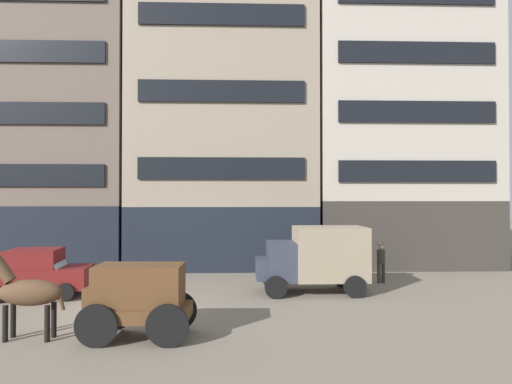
{
  "coord_description": "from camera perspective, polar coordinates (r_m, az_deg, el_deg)",
  "views": [
    {
      "loc": [
        4.12,
        -13.98,
        3.79
      ],
      "look_at": [
        4.65,
        2.06,
        4.0
      ],
      "focal_mm": 29.17,
      "sensor_mm": 36.0,
      "label": 1
    }
  ],
  "objects": [
    {
      "name": "delivery_truck_near",
      "position": [
        16.96,
        8.12,
        -8.78
      ],
      "size": [
        4.36,
        2.15,
        2.62
      ],
      "color": "#333847",
      "rests_on": "ground_plane"
    },
    {
      "name": "draft_horse",
      "position": [
        12.95,
        -28.96,
        -11.88
      ],
      "size": [
        2.35,
        0.65,
        2.3
      ],
      "color": "#513823",
      "rests_on": "ground_plane"
    },
    {
      "name": "building_center_right",
      "position": [
        24.6,
        -4.32,
        8.56
      ],
      "size": [
        10.47,
        7.16,
        15.48
      ],
      "color": "black",
      "rests_on": "ground_plane"
    },
    {
      "name": "building_center_left",
      "position": [
        26.73,
        -25.01,
        8.63
      ],
      "size": [
        8.92,
        7.16,
        16.17
      ],
      "color": "black",
      "rests_on": "ground_plane"
    },
    {
      "name": "ground_plane",
      "position": [
        15.05,
        -18.38,
        -15.31
      ],
      "size": [
        120.0,
        120.0,
        0.0
      ],
      "primitive_type": "plane",
      "color": "slate"
    },
    {
      "name": "fire_hydrant_curbside",
      "position": [
        19.56,
        -15.66,
        -10.64
      ],
      "size": [
        0.24,
        0.24,
        0.83
      ],
      "color": "maroon",
      "rests_on": "ground_plane"
    },
    {
      "name": "building_far_right",
      "position": [
        26.21,
        18.3,
        8.92
      ],
      "size": [
        10.17,
        7.16,
        16.29
      ],
      "color": "#38332D",
      "rests_on": "ground_plane"
    },
    {
      "name": "sedan_light",
      "position": [
        18.15,
        -27.74,
        -9.8
      ],
      "size": [
        3.85,
        2.18,
        1.83
      ],
      "color": "maroon",
      "rests_on": "ground_plane"
    },
    {
      "name": "cargo_wagon",
      "position": [
        11.96,
        -15.92,
        -13.5
      ],
      "size": [
        2.94,
        1.58,
        1.98
      ],
      "color": "brown",
      "rests_on": "ground_plane"
    },
    {
      "name": "pedestrian_officer",
      "position": [
        19.49,
        16.77,
        -9.02
      ],
      "size": [
        0.39,
        0.39,
        1.79
      ],
      "color": "#38332D",
      "rests_on": "ground_plane"
    }
  ]
}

